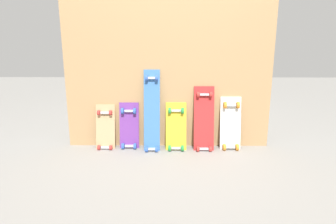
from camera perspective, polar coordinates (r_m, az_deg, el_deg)
The scene contains 8 objects.
ground_plane at distance 3.40m, azimuth 0.01°, elevation -6.68°, with size 12.00×12.00×0.00m, color gray.
plywood_wall_panel at distance 3.27m, azimuth 0.03°, elevation 7.80°, with size 2.25×0.04×1.70m, color tan.
skateboard_natural at distance 3.39m, azimuth -11.81°, elevation -3.34°, with size 0.21×0.17×0.56m.
skateboard_purple at distance 3.36m, azimuth -7.39°, elevation -3.09°, with size 0.21×0.15×0.57m.
skateboard_blue at distance 3.24m, azimuth -3.10°, elevation -0.31°, with size 0.17×0.23×0.93m.
skateboard_yellow at distance 3.29m, azimuth 1.54°, elevation -3.31°, with size 0.23×0.21×0.57m.
skateboard_red at distance 3.29m, azimuth 6.86°, elevation -1.83°, with size 0.22×0.21×0.76m.
skateboard_white at distance 3.36m, azimuth 11.80°, elevation -2.62°, with size 0.23×0.18×0.64m.
Camera 1 is at (0.03, -3.18, 1.21)m, focal length 32.05 mm.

